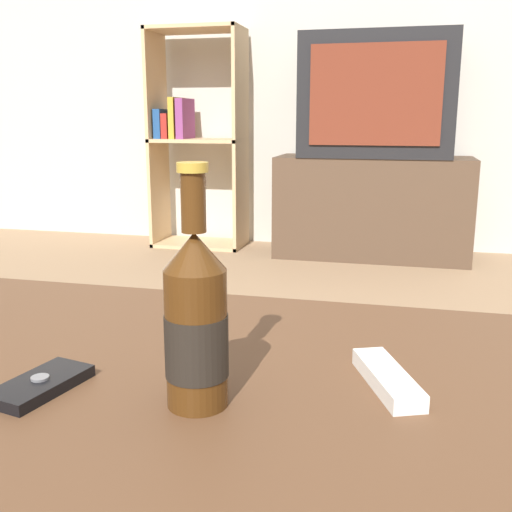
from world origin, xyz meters
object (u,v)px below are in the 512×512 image
(bookshelf, at_px, (194,136))
(remote_control, at_px, (387,378))
(television, at_px, (377,96))
(tv_stand, at_px, (372,207))
(beer_bottle, at_px, (196,322))
(cell_phone, at_px, (41,384))

(bookshelf, height_order, remote_control, bookshelf)
(television, bearing_deg, tv_stand, 90.00)
(remote_control, bearing_deg, beer_bottle, -177.04)
(television, bearing_deg, remote_control, -86.75)
(beer_bottle, bearing_deg, bookshelf, 109.56)
(remote_control, bearing_deg, television, 71.06)
(beer_bottle, distance_m, remote_control, 0.24)
(beer_bottle, relative_size, cell_phone, 2.06)
(tv_stand, xyz_separation_m, bookshelf, (-1.04, 0.06, 0.37))
(tv_stand, bearing_deg, beer_bottle, -91.11)
(tv_stand, xyz_separation_m, television, (0.00, -0.00, 0.59))
(beer_bottle, distance_m, cell_phone, 0.21)
(television, height_order, bookshelf, bookshelf)
(television, relative_size, cell_phone, 6.09)
(television, xyz_separation_m, remote_control, (0.15, -2.63, -0.41))
(bookshelf, distance_m, beer_bottle, 2.96)
(beer_bottle, xyz_separation_m, remote_control, (0.20, 0.09, -0.09))
(tv_stand, relative_size, bookshelf, 0.83)
(tv_stand, distance_m, bookshelf, 1.11)
(beer_bottle, bearing_deg, remote_control, 25.14)
(tv_stand, relative_size, remote_control, 7.00)
(cell_phone, xyz_separation_m, remote_control, (0.39, 0.11, 0.00))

